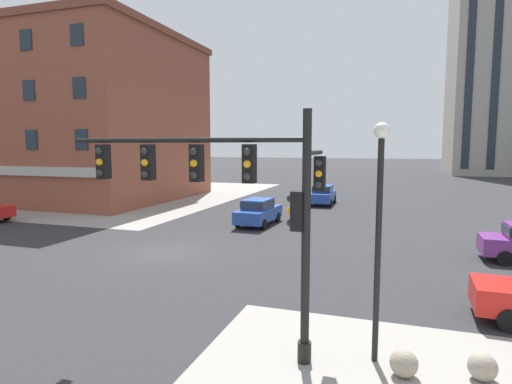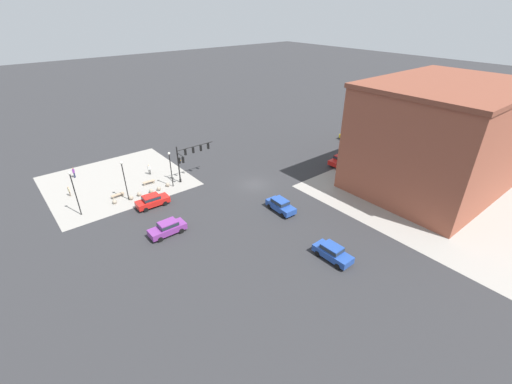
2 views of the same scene
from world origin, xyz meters
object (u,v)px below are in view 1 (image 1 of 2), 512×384
at_px(bollard_sphere_curb_a, 404,363).
at_px(car_main_northbound_far, 323,194).
at_px(street_lamp_corner_near, 379,215).
at_px(car_main_southbound_near, 258,211).
at_px(bollard_sphere_curb_b, 483,367).
at_px(traffic_signal_main, 241,194).

height_order(bollard_sphere_curb_a, car_main_northbound_far, car_main_northbound_far).
height_order(street_lamp_corner_near, car_main_northbound_far, street_lamp_corner_near).
xyz_separation_m(bollard_sphere_curb_a, car_main_southbound_near, (-8.52, 15.89, 0.62)).
bearing_deg(street_lamp_corner_near, car_main_northbound_far, 101.98).
bearing_deg(street_lamp_corner_near, bollard_sphere_curb_b, -3.25).
bearing_deg(bollard_sphere_curb_a, traffic_signal_main, 178.62).
height_order(traffic_signal_main, street_lamp_corner_near, traffic_signal_main).
distance_m(traffic_signal_main, car_main_northbound_far, 26.80).
bearing_deg(street_lamp_corner_near, bollard_sphere_curb_a, -38.54).
distance_m(car_main_northbound_far, car_main_southbound_near, 10.99).
bearing_deg(car_main_southbound_near, street_lamp_corner_near, -62.87).
bearing_deg(bollard_sphere_curb_a, car_main_northbound_far, 103.07).
xyz_separation_m(traffic_signal_main, bollard_sphere_curb_b, (5.40, 0.29, -3.56)).
relative_size(traffic_signal_main, car_main_southbound_near, 1.42).
relative_size(bollard_sphere_curb_b, car_main_northbound_far, 0.14).
distance_m(bollard_sphere_curb_b, car_main_southbound_near, 18.52).
bearing_deg(bollard_sphere_curb_b, car_main_northbound_far, 106.51).
bearing_deg(car_main_northbound_far, car_main_southbound_near, -102.27).
relative_size(traffic_signal_main, car_main_northbound_far, 1.44).
distance_m(bollard_sphere_curb_a, street_lamp_corner_near, 3.26).
bearing_deg(bollard_sphere_curb_b, traffic_signal_main, -176.94).
bearing_deg(car_main_northbound_far, street_lamp_corner_near, -78.02).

